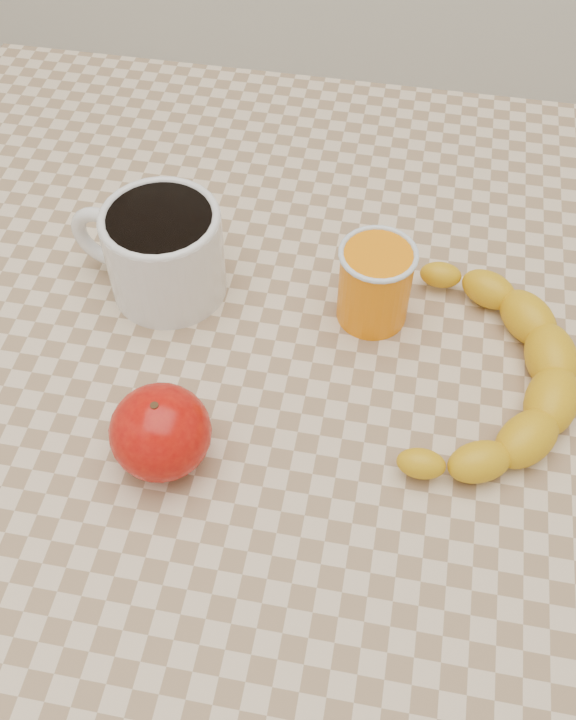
% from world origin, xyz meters
% --- Properties ---
extents(ground, '(3.00, 3.00, 0.00)m').
position_xyz_m(ground, '(0.00, 0.00, 0.00)').
color(ground, tan).
rests_on(ground, ground).
extents(table, '(0.80, 0.80, 0.75)m').
position_xyz_m(table, '(0.00, 0.00, 0.66)').
color(table, beige).
rests_on(table, ground).
extents(coffee_mug, '(0.14, 0.11, 0.08)m').
position_xyz_m(coffee_mug, '(-0.12, 0.07, 0.79)').
color(coffee_mug, silver).
rests_on(coffee_mug, table).
extents(orange_juice_glass, '(0.06, 0.06, 0.07)m').
position_xyz_m(orange_juice_glass, '(0.06, 0.07, 0.79)').
color(orange_juice_glass, orange).
rests_on(orange_juice_glass, table).
extents(apple, '(0.08, 0.08, 0.07)m').
position_xyz_m(apple, '(-0.07, -0.09, 0.78)').
color(apple, '#960505').
rests_on(apple, table).
extents(banana, '(0.26, 0.30, 0.04)m').
position_xyz_m(banana, '(0.14, 0.02, 0.77)').
color(banana, gold).
rests_on(banana, table).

